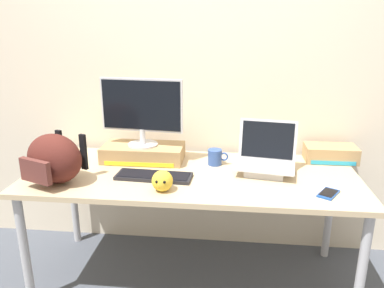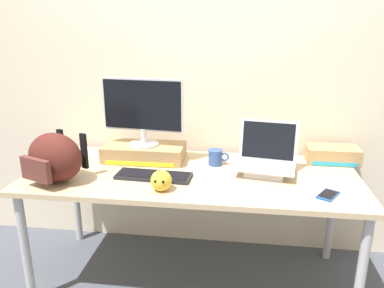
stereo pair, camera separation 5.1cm
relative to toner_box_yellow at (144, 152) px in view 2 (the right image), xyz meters
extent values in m
plane|color=#474C56|center=(0.34, -0.19, -0.77)|extent=(20.00, 20.00, 0.00)
cube|color=beige|center=(0.34, 0.31, 0.53)|extent=(7.00, 0.10, 2.60)
cube|color=tan|center=(0.34, -0.19, -0.07)|extent=(1.94, 0.80, 0.03)
cylinder|color=#B2B2B7|center=(-0.57, -0.53, -0.43)|extent=(0.05, 0.05, 0.69)
cylinder|color=#B2B2B7|center=(1.24, -0.53, -0.43)|extent=(0.05, 0.05, 0.69)
cylinder|color=#B2B2B7|center=(-0.57, 0.15, -0.43)|extent=(0.05, 0.05, 0.69)
cylinder|color=#B2B2B7|center=(1.24, 0.15, -0.43)|extent=(0.05, 0.05, 0.69)
cube|color=#A88456|center=(0.00, 0.00, 0.00)|extent=(0.51, 0.26, 0.10)
cube|color=yellow|center=(0.00, -0.13, -0.03)|extent=(0.44, 0.00, 0.03)
cylinder|color=silver|center=(0.00, 0.00, 0.06)|extent=(0.19, 0.19, 0.01)
cylinder|color=silver|center=(0.00, 0.00, 0.11)|extent=(0.04, 0.04, 0.10)
cube|color=silver|center=(0.00, 0.00, 0.31)|extent=(0.53, 0.08, 0.33)
cube|color=black|center=(0.00, -0.01, 0.31)|extent=(0.50, 0.06, 0.31)
cube|color=#ADADB2|center=(0.76, -0.15, -0.03)|extent=(0.25, 0.23, 0.05)
cube|color=silver|center=(0.76, -0.15, 0.00)|extent=(0.37, 0.30, 0.01)
cube|color=#B7B7BC|center=(0.77, -0.14, 0.01)|extent=(0.32, 0.18, 0.00)
cube|color=silver|center=(0.78, -0.05, 0.13)|extent=(0.34, 0.10, 0.24)
cube|color=black|center=(0.78, -0.06, 0.13)|extent=(0.31, 0.09, 0.21)
cube|color=black|center=(0.13, -0.29, -0.04)|extent=(0.44, 0.18, 0.02)
cube|color=black|center=(0.13, -0.29, -0.03)|extent=(0.41, 0.15, 0.00)
ellipsoid|color=#4C1E19|center=(-0.40, -0.40, 0.09)|extent=(0.40, 0.34, 0.28)
cube|color=brown|center=(-0.45, -0.52, 0.06)|extent=(0.20, 0.10, 0.12)
cube|color=black|center=(-0.44, -0.25, 0.10)|extent=(0.04, 0.03, 0.21)
cube|color=black|center=(-0.27, -0.31, 0.10)|extent=(0.04, 0.03, 0.21)
cylinder|color=#2D4C93|center=(0.46, -0.03, 0.00)|extent=(0.09, 0.09, 0.10)
torus|color=#2D4C93|center=(0.52, -0.03, 0.00)|extent=(0.06, 0.01, 0.06)
cube|color=#19479E|center=(1.07, -0.41, -0.05)|extent=(0.14, 0.16, 0.01)
cube|color=black|center=(1.07, -0.41, -0.04)|extent=(0.12, 0.13, 0.00)
sphere|color=gold|center=(0.21, -0.45, 0.01)|extent=(0.11, 0.11, 0.11)
sphere|color=black|center=(0.19, -0.50, 0.02)|extent=(0.02, 0.02, 0.02)
sphere|color=black|center=(0.23, -0.50, 0.02)|extent=(0.02, 0.02, 0.02)
cube|color=#A88456|center=(1.20, 0.11, 0.00)|extent=(0.32, 0.18, 0.10)
cube|color=#2899BC|center=(1.20, 0.02, -0.03)|extent=(0.27, 0.00, 0.02)
camera|label=1|loc=(0.56, -2.25, 0.79)|focal=35.27mm
camera|label=2|loc=(0.61, -2.24, 0.79)|focal=35.27mm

